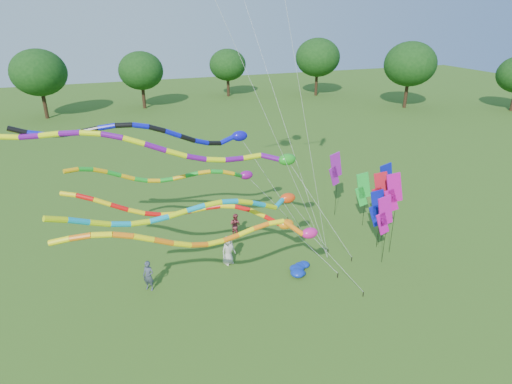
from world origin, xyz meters
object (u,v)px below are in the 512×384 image
object	(u,v)px
tube_kite_red	(205,213)
person_b	(148,276)
tube_kite_orange	(226,235)
blue_nylon_heap	(302,268)
person_a	(228,250)
person_c	(235,225)

from	to	relation	value
tube_kite_red	person_b	bearing A→B (deg)	-164.02
tube_kite_red	person_b	xyz separation A→B (m)	(-3.21, 0.15, -3.25)
tube_kite_red	tube_kite_orange	size ratio (longest dim) A/B	0.97
blue_nylon_heap	person_a	world-z (taller)	person_a
person_c	person_b	bearing A→B (deg)	89.02
person_a	person_b	world-z (taller)	person_a
person_a	person_c	distance (m)	3.38
tube_kite_red	person_c	bearing A→B (deg)	74.10
person_b	person_c	world-z (taller)	person_b
person_a	person_c	size ratio (longest dim) A/B	1.11
tube_kite_red	blue_nylon_heap	distance (m)	6.62
person_b	tube_kite_orange	bearing A→B (deg)	-16.44
blue_nylon_heap	person_c	bearing A→B (deg)	113.65
blue_nylon_heap	tube_kite_orange	bearing A→B (deg)	-149.52
tube_kite_red	person_a	distance (m)	3.73
person_a	blue_nylon_heap	bearing A→B (deg)	-50.67
blue_nylon_heap	person_a	xyz separation A→B (m)	(-3.73, 2.23, 0.70)
tube_kite_orange	person_b	xyz separation A→B (m)	(-3.11, 4.38, -4.16)
tube_kite_orange	person_c	distance (m)	9.91
person_a	person_b	xyz separation A→B (m)	(-4.72, -1.00, -0.05)
tube_kite_red	blue_nylon_heap	world-z (taller)	tube_kite_red
tube_kite_orange	person_c	xyz separation A→B (m)	(3.02, 8.45, -4.20)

